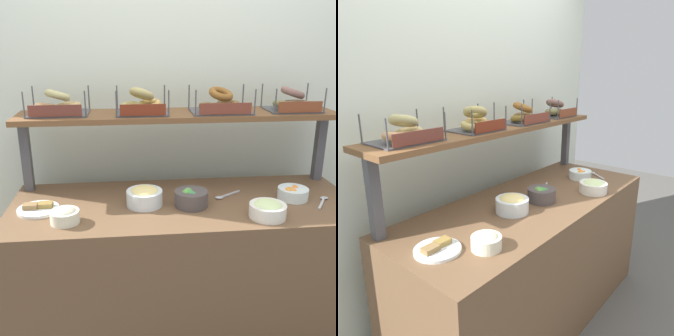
{
  "view_description": "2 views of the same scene",
  "coord_description": "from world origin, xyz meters",
  "views": [
    {
      "loc": [
        -0.29,
        -1.93,
        1.7
      ],
      "look_at": [
        -0.08,
        0.09,
        1.01
      ],
      "focal_mm": 42.59,
      "sensor_mm": 36.0,
      "label": 1
    },
    {
      "loc": [
        -1.51,
        -1.07,
        1.59
      ],
      "look_at": [
        -0.13,
        0.1,
        1.07
      ],
      "focal_mm": 34.31,
      "sensor_mm": 36.0,
      "label": 2
    }
  ],
  "objects": [
    {
      "name": "bowl_veggie_mix",
      "position": [
        0.02,
        -0.05,
        0.9
      ],
      "size": [
        0.17,
        0.17,
        0.09
      ],
      "color": "#4F4746",
      "rests_on": "deli_counter"
    },
    {
      "name": "bowl_potato_salad",
      "position": [
        -0.6,
        -0.18,
        0.89
      ],
      "size": [
        0.14,
        0.14,
        0.08
      ],
      "color": "white",
      "rests_on": "deli_counter"
    },
    {
      "name": "upper_shelf",
      "position": [
        0.0,
        0.27,
        1.26
      ],
      "size": [
        1.79,
        0.32,
        0.03
      ],
      "primitive_type": "cube",
      "color": "brown",
      "rests_on": "shelf_riser_left"
    },
    {
      "name": "bagel_basket_plain",
      "position": [
        -0.66,
        0.29,
        1.33
      ],
      "size": [
        0.32,
        0.25,
        0.15
      ],
      "color": "#4C4C51",
      "rests_on": "upper_shelf"
    },
    {
      "name": "serving_plate_white",
      "position": [
        -0.75,
        -0.03,
        0.86
      ],
      "size": [
        0.21,
        0.21,
        0.04
      ],
      "color": "white",
      "rests_on": "deli_counter"
    },
    {
      "name": "bowl_fruit_salad",
      "position": [
        0.59,
        -0.02,
        0.88
      ],
      "size": [
        0.16,
        0.16,
        0.08
      ],
      "color": "white",
      "rests_on": "deli_counter"
    },
    {
      "name": "bagel_basket_sesame",
      "position": [
        -0.21,
        0.26,
        1.33
      ],
      "size": [
        0.29,
        0.26,
        0.15
      ],
      "color": "#4C4C51",
      "rests_on": "upper_shelf"
    },
    {
      "name": "shelf_riser_left",
      "position": [
        -0.86,
        0.27,
        1.05
      ],
      "size": [
        0.05,
        0.05,
        0.4
      ],
      "primitive_type": "cube",
      "color": "#4C4C51",
      "rests_on": "deli_counter"
    },
    {
      "name": "bowl_scallion_spread",
      "position": [
        0.37,
        -0.22,
        0.89
      ],
      "size": [
        0.18,
        0.18,
        0.09
      ],
      "color": "white",
      "rests_on": "deli_counter"
    },
    {
      "name": "serving_spoon_by_edge",
      "position": [
        0.23,
        0.04,
        0.86
      ],
      "size": [
        0.16,
        0.11,
        0.01
      ],
      "color": "#B7B7BC",
      "rests_on": "deli_counter"
    },
    {
      "name": "shelf_riser_right",
      "position": [
        0.86,
        0.27,
        1.05
      ],
      "size": [
        0.05,
        0.05,
        0.4
      ],
      "primitive_type": "cube",
      "color": "#4C4C51",
      "rests_on": "deli_counter"
    },
    {
      "name": "bagel_basket_cinnamon_raisin",
      "position": [
        0.23,
        0.26,
        1.33
      ],
      "size": [
        0.33,
        0.26,
        0.14
      ],
      "color": "#4C4C51",
      "rests_on": "upper_shelf"
    },
    {
      "name": "bagel_basket_poppy",
      "position": [
        0.65,
        0.26,
        1.33
      ],
      "size": [
        0.3,
        0.25,
        0.14
      ],
      "color": "#4C4C51",
      "rests_on": "upper_shelf"
    },
    {
      "name": "serving_spoon_near_plate",
      "position": [
        0.73,
        -0.08,
        0.86
      ],
      "size": [
        0.12,
        0.15,
        0.01
      ],
      "color": "#B7B7BC",
      "rests_on": "deli_counter"
    },
    {
      "name": "deli_counter",
      "position": [
        0.0,
        0.0,
        0.42
      ],
      "size": [
        1.83,
        0.7,
        0.85
      ],
      "primitive_type": "cube",
      "color": "brown",
      "rests_on": "ground_plane"
    },
    {
      "name": "bowl_egg_salad",
      "position": [
        -0.21,
        -0.02,
        0.9
      ],
      "size": [
        0.19,
        0.19,
        0.1
      ],
      "color": "white",
      "rests_on": "deli_counter"
    },
    {
      "name": "back_wall",
      "position": [
        0.0,
        0.55,
        1.2
      ],
      "size": [
        3.03,
        0.06,
        2.4
      ],
      "primitive_type": "cube",
      "color": "silver",
      "rests_on": "ground_plane"
    },
    {
      "name": "ground_plane",
      "position": [
        0.0,
        0.0,
        0.0
      ],
      "size": [
        8.0,
        8.0,
        0.0
      ],
      "primitive_type": "plane",
      "color": "#595651"
    }
  ]
}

